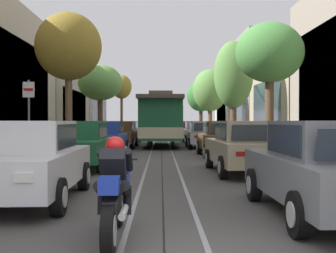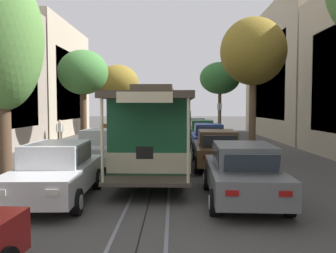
# 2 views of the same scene
# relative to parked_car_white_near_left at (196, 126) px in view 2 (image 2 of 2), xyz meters

# --- Properties ---
(ground_plane) EXTENTS (160.00, 160.00, 0.00)m
(ground_plane) POSITION_rel_parked_car_white_near_left_xyz_m (2.65, 20.95, -0.80)
(ground_plane) COLOR #4C4947
(trolley_track_rails) EXTENTS (1.14, 70.40, 0.01)m
(trolley_track_rails) POSITION_rel_parked_car_white_near_left_xyz_m (2.65, 25.19, -0.79)
(trolley_track_rails) COLOR gray
(trolley_track_rails) RESTS_ON ground
(parked_car_white_near_left) EXTENTS (2.07, 4.39, 1.58)m
(parked_car_white_near_left) POSITION_rel_parked_car_white_near_left_xyz_m (0.00, 0.00, 0.00)
(parked_car_white_near_left) COLOR silver
(parked_car_white_near_left) RESTS_ON ground
(parked_car_green_second_left) EXTENTS (2.02, 4.37, 1.58)m
(parked_car_green_second_left) POSITION_rel_parked_car_white_near_left_xyz_m (-0.08, 5.78, 0.00)
(parked_car_green_second_left) COLOR #1E6038
(parked_car_green_second_left) RESTS_ON ground
(parked_car_blue_mid_left) EXTENTS (2.05, 4.38, 1.58)m
(parked_car_blue_mid_left) POSITION_rel_parked_car_white_near_left_xyz_m (-0.01, 11.47, 0.00)
(parked_car_blue_mid_left) COLOR #233D93
(parked_car_blue_mid_left) RESTS_ON ground
(parked_car_brown_fourth_left) EXTENTS (2.09, 4.40, 1.58)m
(parked_car_brown_fourth_left) POSITION_rel_parked_car_white_near_left_xyz_m (0.16, 16.91, 0.00)
(parked_car_brown_fourth_left) COLOR brown
(parked_car_brown_fourth_left) RESTS_ON ground
(parked_car_grey_fifth_left) EXTENTS (2.11, 4.41, 1.58)m
(parked_car_grey_fifth_left) POSITION_rel_parked_car_white_near_left_xyz_m (0.10, 22.21, 0.00)
(parked_car_grey_fifth_left) COLOR slate
(parked_car_grey_fifth_left) RESTS_ON ground
(parked_car_grey_near_right) EXTENTS (2.01, 4.37, 1.58)m
(parked_car_grey_near_right) POSITION_rel_parked_car_white_near_left_xyz_m (5.33, -1.44, 0.00)
(parked_car_grey_near_right) COLOR slate
(parked_car_grey_near_right) RESTS_ON ground
(parked_car_beige_second_right) EXTENTS (2.08, 4.40, 1.58)m
(parked_car_beige_second_right) POSITION_rel_parked_car_white_near_left_xyz_m (5.14, 4.38, 0.00)
(parked_car_beige_second_right) COLOR #C1B28E
(parked_car_beige_second_right) RESTS_ON ground
(parked_car_brown_mid_right) EXTENTS (2.07, 4.39, 1.58)m
(parked_car_brown_mid_right) POSITION_rel_parked_car_white_near_left_xyz_m (5.36, 10.52, 0.00)
(parked_car_brown_mid_right) COLOR brown
(parked_car_brown_mid_right) RESTS_ON ground
(parked_car_silver_fourth_right) EXTENTS (2.02, 4.37, 1.58)m
(parked_car_silver_fourth_right) POSITION_rel_parked_car_white_near_left_xyz_m (5.13, 16.50, 0.00)
(parked_car_silver_fourth_right) COLOR #B7B7BC
(parked_car_silver_fourth_right) RESTS_ON ground
(parked_car_white_fifth_right) EXTENTS (2.10, 4.41, 1.58)m
(parked_car_white_fifth_right) POSITION_rel_parked_car_white_near_left_xyz_m (5.20, 22.16, 0.00)
(parked_car_white_fifth_right) COLOR silver
(parked_car_white_fifth_right) RESTS_ON ground
(street_tree_kerb_left_near) EXTENTS (3.75, 3.53, 6.69)m
(street_tree_kerb_left_near) POSITION_rel_parked_car_white_near_left_xyz_m (-2.34, -1.52, 4.37)
(street_tree_kerb_left_near) COLOR brown
(street_tree_kerb_left_near) RESTS_ON ground
(street_tree_kerb_left_second) EXTENTS (3.37, 3.25, 7.13)m
(street_tree_kerb_left_second) POSITION_rel_parked_car_white_near_left_xyz_m (-2.10, 13.35, 4.56)
(street_tree_kerb_left_second) COLOR brown
(street_tree_kerb_left_second) RESTS_ON ground
(street_tree_kerb_right_near) EXTENTS (3.92, 3.80, 6.49)m
(street_tree_kerb_right_near) POSITION_rel_parked_car_white_near_left_xyz_m (7.24, -1.73, 3.95)
(street_tree_kerb_right_near) COLOR brown
(street_tree_kerb_right_near) RESTS_ON ground
(street_tree_kerb_right_second) EXTENTS (3.03, 2.71, 5.97)m
(street_tree_kerb_right_second) POSITION_rel_parked_car_white_near_left_xyz_m (7.44, 10.35, 3.77)
(street_tree_kerb_right_second) COLOR brown
(street_tree_kerb_right_second) RESTS_ON ground
(street_tree_kerb_right_mid) EXTENTS (2.66, 2.26, 7.03)m
(street_tree_kerb_right_mid) POSITION_rel_parked_car_white_near_left_xyz_m (7.54, 20.24, 3.87)
(street_tree_kerb_right_mid) COLOR brown
(street_tree_kerb_right_mid) RESTS_ON ground
(cable_car_trolley) EXTENTS (2.69, 9.16, 3.28)m
(cable_car_trolley) POSITION_rel_parked_car_white_near_left_xyz_m (2.65, 17.93, 0.86)
(cable_car_trolley) COLOR #1E5B38
(cable_car_trolley) RESTS_ON ground
(motorcycle_with_rider) EXTENTS (0.56, 1.99, 1.37)m
(motorcycle_with_rider) POSITION_rel_parked_car_white_near_left_xyz_m (1.99, -2.76, -0.15)
(motorcycle_with_rider) COLOR black
(motorcycle_with_rider) RESTS_ON ground
(pedestrian_on_left_pavement) EXTENTS (0.55, 0.39, 1.63)m
(pedestrian_on_left_pavement) POSITION_rel_parked_car_white_near_left_xyz_m (9.93, 7.18, 0.12)
(pedestrian_on_left_pavement) COLOR slate
(pedestrian_on_left_pavement) RESTS_ON ground
(fire_hydrant) EXTENTS (0.40, 0.22, 0.84)m
(fire_hydrant) POSITION_rel_parked_car_white_near_left_xyz_m (-1.52, -0.84, -0.38)
(fire_hydrant) COLOR red
(fire_hydrant) RESTS_ON ground
(street_sign_post) EXTENTS (0.36, 0.07, 2.86)m
(street_sign_post) POSITION_rel_parked_car_white_near_left_xyz_m (-1.51, 4.89, 0.97)
(street_sign_post) COLOR slate
(street_sign_post) RESTS_ON ground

